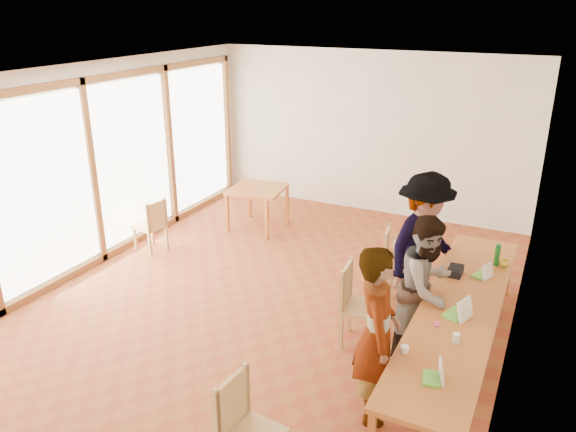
% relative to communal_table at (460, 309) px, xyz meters
% --- Properties ---
extents(ground, '(8.00, 8.00, 0.00)m').
position_rel_communal_table_xyz_m(ground, '(-2.50, 0.34, -0.70)').
color(ground, brown).
rests_on(ground, ground).
extents(wall_back, '(6.00, 0.10, 3.00)m').
position_rel_communal_table_xyz_m(wall_back, '(-2.50, 4.34, 0.80)').
color(wall_back, white).
rests_on(wall_back, ground).
extents(wall_right, '(0.10, 8.00, 3.00)m').
position_rel_communal_table_xyz_m(wall_right, '(0.50, 0.34, 0.80)').
color(wall_right, white).
rests_on(wall_right, ground).
extents(window_wall, '(0.10, 8.00, 3.00)m').
position_rel_communal_table_xyz_m(window_wall, '(-5.46, 0.34, 0.80)').
color(window_wall, white).
rests_on(window_wall, ground).
extents(ceiling, '(6.00, 8.00, 0.04)m').
position_rel_communal_table_xyz_m(ceiling, '(-2.50, 0.34, 2.32)').
color(ceiling, white).
rests_on(ceiling, wall_back).
extents(communal_table, '(0.80, 4.00, 0.75)m').
position_rel_communal_table_xyz_m(communal_table, '(0.00, 0.00, 0.00)').
color(communal_table, '#B05B27').
rests_on(communal_table, ground).
extents(side_table, '(0.90, 0.90, 0.75)m').
position_rel_communal_table_xyz_m(side_table, '(-3.92, 2.58, -0.03)').
color(side_table, '#B05B27').
rests_on(side_table, ground).
extents(chair_near, '(0.50, 0.50, 0.52)m').
position_rel_communal_table_xyz_m(chair_near, '(-1.31, -2.38, -0.11)').
color(chair_near, tan).
rests_on(chair_near, ground).
extents(chair_mid, '(0.50, 0.50, 0.52)m').
position_rel_communal_table_xyz_m(chair_mid, '(-1.18, -0.05, -0.10)').
color(chair_mid, tan).
rests_on(chair_mid, ground).
extents(chair_far, '(0.52, 0.52, 0.48)m').
position_rel_communal_table_xyz_m(chair_far, '(-0.92, 0.99, -0.15)').
color(chair_far, tan).
rests_on(chair_far, ground).
extents(chair_empty, '(0.52, 0.52, 0.51)m').
position_rel_communal_table_xyz_m(chair_empty, '(-1.09, 1.26, -0.11)').
color(chair_empty, tan).
rests_on(chair_empty, ground).
extents(chair_spare, '(0.47, 0.47, 0.47)m').
position_rel_communal_table_xyz_m(chair_spare, '(-4.91, 0.96, -0.16)').
color(chair_spare, tan).
rests_on(chair_spare, ground).
extents(person_near, '(0.62, 0.76, 1.78)m').
position_rel_communal_table_xyz_m(person_near, '(-0.57, -1.14, 0.19)').
color(person_near, gray).
rests_on(person_near, ground).
extents(person_mid, '(0.88, 0.99, 1.68)m').
position_rel_communal_table_xyz_m(person_mid, '(-0.39, 0.07, 0.14)').
color(person_mid, gray).
rests_on(person_mid, ground).
extents(person_far, '(1.06, 1.39, 1.90)m').
position_rel_communal_table_xyz_m(person_far, '(-0.64, 0.92, 0.25)').
color(person_far, gray).
rests_on(person_far, ground).
extents(laptop_near, '(0.22, 0.24, 0.18)m').
position_rel_communal_table_xyz_m(laptop_near, '(0.04, -1.39, 0.10)').
color(laptop_near, '#65D23F').
rests_on(laptop_near, communal_table).
extents(laptop_mid, '(0.30, 0.31, 0.22)m').
position_rel_communal_table_xyz_m(laptop_mid, '(0.03, -0.25, 0.11)').
color(laptop_mid, '#65D23F').
rests_on(laptop_mid, communal_table).
extents(laptop_far, '(0.25, 0.26, 0.18)m').
position_rel_communal_table_xyz_m(laptop_far, '(0.13, 0.80, 0.10)').
color(laptop_far, '#65D23F').
rests_on(laptop_far, communal_table).
extents(yellow_mug, '(0.13, 0.13, 0.09)m').
position_rel_communal_table_xyz_m(yellow_mug, '(0.30, 1.21, 0.09)').
color(yellow_mug, yellow).
rests_on(yellow_mug, communal_table).
extents(green_bottle, '(0.07, 0.07, 0.28)m').
position_rel_communal_table_xyz_m(green_bottle, '(0.21, 1.20, 0.19)').
color(green_bottle, '#196624').
rests_on(green_bottle, communal_table).
extents(clear_glass, '(0.07, 0.07, 0.09)m').
position_rel_communal_table_xyz_m(clear_glass, '(0.09, -0.72, 0.09)').
color(clear_glass, silver).
rests_on(clear_glass, communal_table).
extents(condiment_cup, '(0.08, 0.08, 0.06)m').
position_rel_communal_table_xyz_m(condiment_cup, '(-0.31, -1.10, 0.08)').
color(condiment_cup, white).
rests_on(condiment_cup, communal_table).
extents(pink_phone, '(0.05, 0.10, 0.01)m').
position_rel_communal_table_xyz_m(pink_phone, '(-0.14, -0.49, 0.05)').
color(pink_phone, '#CA3F6A').
rests_on(pink_phone, communal_table).
extents(black_pouch, '(0.16, 0.26, 0.09)m').
position_rel_communal_table_xyz_m(black_pouch, '(-0.19, 0.72, 0.09)').
color(black_pouch, black).
rests_on(black_pouch, communal_table).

